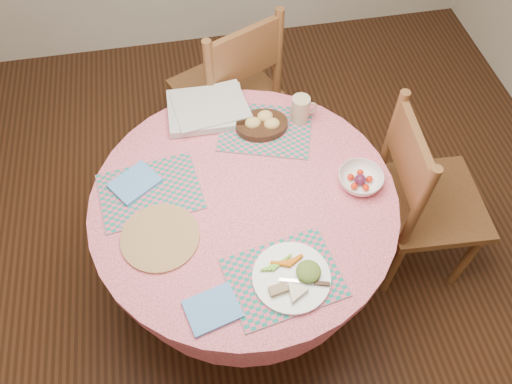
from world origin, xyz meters
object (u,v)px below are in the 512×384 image
Objects in this scene: latte_mug at (301,109)px; fruit_bowl at (360,180)px; chair_back at (231,89)px; chair_right at (423,198)px; wicker_trivet at (160,237)px; bread_bowl at (262,124)px; dining_table at (245,223)px; dinner_plate at (294,277)px.

fruit_bowl is at bearing -68.04° from latte_mug.
chair_back is 0.61m from latte_mug.
wicker_trivet is (-1.16, -0.13, 0.23)m from chair_right.
fruit_bowl is (0.33, -0.37, -0.00)m from bread_bowl.
latte_mug is at bearing 57.48° from chair_right.
wicker_trivet is at bearing -172.57° from fruit_bowl.
chair_right is 4.77× the size of fruit_bowl.
wicker_trivet reaches higher than dining_table.
chair_back is at bearing 115.06° from fruit_bowl.
dining_table is 5.83× the size of fruit_bowl.
chair_right is at bearing 0.18° from dining_table.
dining_table is at bearing 93.97° from chair_right.
chair_back is at bearing 85.21° from dining_table.
dinner_plate is at bearing -73.32° from dining_table.
fruit_bowl is at bearing 96.95° from chair_right.
dinner_plate is at bearing 67.56° from chair_back.
latte_mug reaches higher than wicker_trivet.
bread_bowl reaches higher than dinner_plate.
chair_right reaches higher than dining_table.
dinner_plate is 2.22× the size of latte_mug.
latte_mug is at bearing 49.25° from dining_table.
fruit_bowl is at bearing 45.47° from dinner_plate.
chair_back is 1.08m from wicker_trivet.
wicker_trivet is 0.68m from bread_bowl.
bread_bowl is (0.14, 0.35, 0.23)m from dining_table.
chair_right reaches higher than bread_bowl.
latte_mug reaches higher than dinner_plate.
chair_right is at bearing 3.16° from fruit_bowl.
bread_bowl is at bearing 73.83° from chair_back.
chair_right is at bearing 6.17° from wicker_trivet.
fruit_bowl is (0.36, 0.37, 0.01)m from dinner_plate.
chair_right is 3.38× the size of wicker_trivet.
wicker_trivet is 1.06× the size of dinner_plate.
bread_bowl is (-0.68, 0.35, 0.25)m from chair_right.
dinner_plate is (-0.71, -0.39, 0.24)m from chair_right.
dining_table is at bearing -112.21° from bread_bowl.
wicker_trivet is 0.53m from dinner_plate.
dining_table is 0.53m from fruit_bowl.
latte_mug is (0.18, 0.02, 0.04)m from bread_bowl.
chair_right is 0.84m from dinner_plate.
bread_bowl is at bearing 66.51° from chair_right.
chair_back is 0.99m from fruit_bowl.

